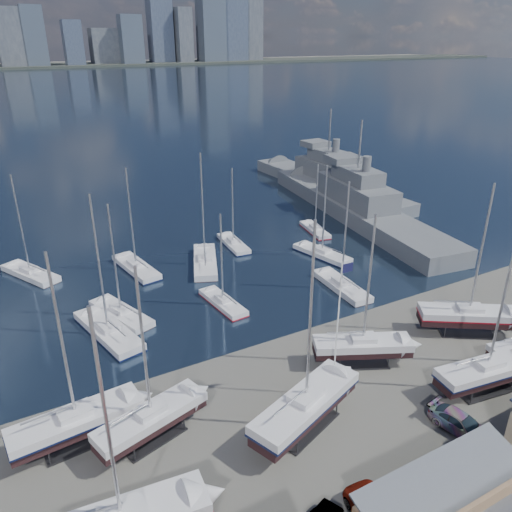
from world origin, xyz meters
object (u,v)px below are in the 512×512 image
sailboat_cradle_0 (77,422)px  naval_ship_east (355,207)px  naval_ship_west (327,182)px  flagpole (339,321)px

sailboat_cradle_0 → naval_ship_east: bearing=26.0°
naval_ship_west → flagpole: size_ratio=3.35×
naval_ship_west → flagpole: 65.65m
sailboat_cradle_0 → naval_ship_west: size_ratio=0.37×
naval_ship_east → naval_ship_west: 16.72m
naval_ship_east → flagpole: naval_ship_east is taller
naval_ship_west → flagpole: (-38.21, -53.05, 5.93)m
naval_ship_west → flagpole: naval_ship_west is taller
sailboat_cradle_0 → flagpole: 22.24m
sailboat_cradle_0 → naval_ship_east: naval_ship_east is taller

